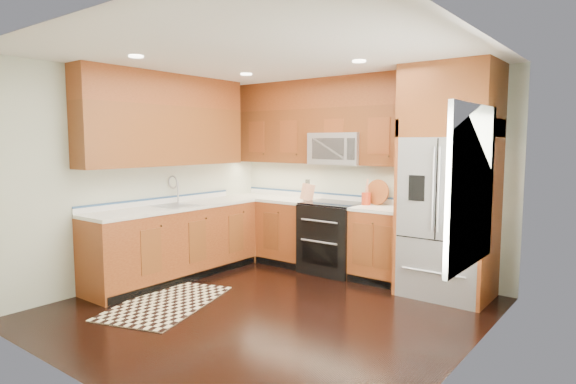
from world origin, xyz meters
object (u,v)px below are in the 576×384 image
Objects in this scene: range at (333,238)px; refrigerator at (449,182)px; rug at (166,303)px; knife_block at (308,192)px; utensil_crock at (366,196)px.

refrigerator reaches higher than range.
refrigerator is (1.55, -0.04, 0.83)m from range.
rug is at bearing -109.13° from range.
rug is at bearing -98.14° from knife_block.
rug is (-2.31, -2.14, -1.30)m from refrigerator.
rug is 2.47m from knife_block.
rug is at bearing -117.71° from utensil_crock.
knife_block is at bearing 178.00° from refrigerator.
utensil_crock reaches higher than rug.
range is 3.24× the size of knife_block.
refrigerator is 3.41m from rug.
rug is 5.00× the size of knife_block.
refrigerator is at bearing -6.95° from utensil_crock.
range is 0.74m from knife_block.
knife_block reaches higher than range.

